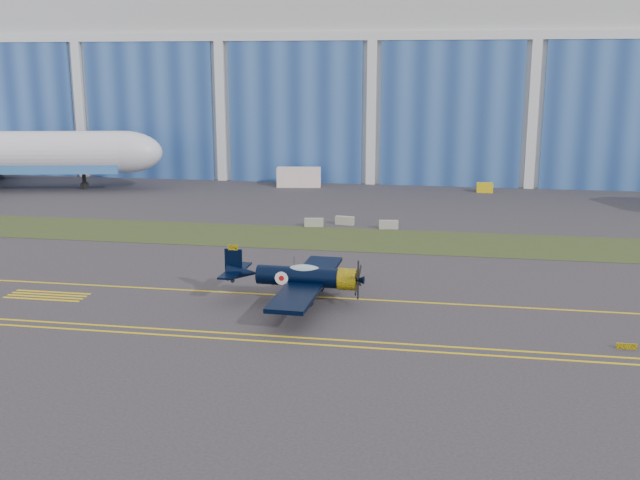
# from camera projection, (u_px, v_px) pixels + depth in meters

# --- Properties ---
(ground) EXTENTS (260.00, 260.00, 0.00)m
(ground) POSITION_uv_depth(u_px,v_px,m) (306.00, 277.00, 60.22)
(ground) COLOR #39353A
(ground) RESTS_ON ground
(grass_median) EXTENTS (260.00, 10.00, 0.02)m
(grass_median) POSITION_uv_depth(u_px,v_px,m) (333.00, 238.00, 73.65)
(grass_median) COLOR #475128
(grass_median) RESTS_ON ground
(hangar) EXTENTS (220.00, 45.70, 30.00)m
(hangar) POSITION_uv_depth(u_px,v_px,m) (386.00, 75.00, 125.67)
(hangar) COLOR silver
(hangar) RESTS_ON ground
(taxiway_centreline) EXTENTS (200.00, 0.20, 0.02)m
(taxiway_centreline) POSITION_uv_depth(u_px,v_px,m) (293.00, 296.00, 55.42)
(taxiway_centreline) COLOR yellow
(taxiway_centreline) RESTS_ON ground
(edge_line_near) EXTENTS (80.00, 0.20, 0.02)m
(edge_line_near) POSITION_uv_depth(u_px,v_px,m) (262.00, 341.00, 46.31)
(edge_line_near) COLOR yellow
(edge_line_near) RESTS_ON ground
(edge_line_far) EXTENTS (80.00, 0.20, 0.02)m
(edge_line_far) POSITION_uv_depth(u_px,v_px,m) (266.00, 335.00, 47.27)
(edge_line_far) COLOR yellow
(edge_line_far) RESTS_ON ground
(hold_short_ladder) EXTENTS (6.00, 2.40, 0.02)m
(hold_short_ladder) POSITION_uv_depth(u_px,v_px,m) (47.00, 296.00, 55.44)
(hold_short_ladder) COLOR yellow
(hold_short_ladder) RESTS_ON ground
(guard_board_right) EXTENTS (1.20, 0.15, 0.35)m
(guard_board_right) POSITION_uv_depth(u_px,v_px,m) (627.00, 346.00, 45.02)
(guard_board_right) COLOR yellow
(guard_board_right) RESTS_ON ground
(warbird) EXTENTS (11.91, 14.20, 4.10)m
(warbird) POSITION_uv_depth(u_px,v_px,m) (299.00, 276.00, 53.44)
(warbird) COLOR black
(warbird) RESTS_ON ground
(shipping_container) EXTENTS (6.40, 3.31, 2.65)m
(shipping_container) POSITION_uv_depth(u_px,v_px,m) (299.00, 177.00, 104.99)
(shipping_container) COLOR silver
(shipping_container) RESTS_ON ground
(tug) EXTENTS (2.15, 1.36, 1.25)m
(tug) POSITION_uv_depth(u_px,v_px,m) (485.00, 188.00, 100.44)
(tug) COLOR gold
(tug) RESTS_ON ground
(barrier_a) EXTENTS (2.06, 0.87, 0.90)m
(barrier_a) POSITION_uv_depth(u_px,v_px,m) (314.00, 222.00, 79.03)
(barrier_a) COLOR gray
(barrier_a) RESTS_ON ground
(barrier_b) EXTENTS (2.07, 0.92, 0.90)m
(barrier_b) POSITION_uv_depth(u_px,v_px,m) (345.00, 221.00, 80.01)
(barrier_b) COLOR #9B9987
(barrier_b) RESTS_ON ground
(barrier_c) EXTENTS (2.06, 0.87, 0.90)m
(barrier_c) POSITION_uv_depth(u_px,v_px,m) (389.00, 225.00, 77.97)
(barrier_c) COLOR #9E9692
(barrier_c) RESTS_ON ground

